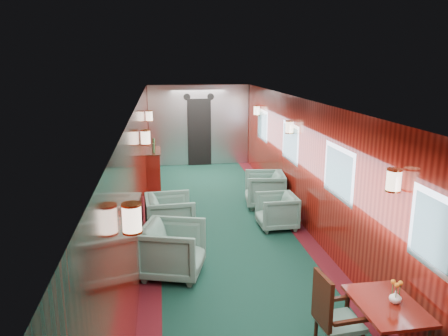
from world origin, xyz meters
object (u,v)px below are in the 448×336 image
object	(u,v)px
side_chair	(332,314)
credenza	(154,169)
armchair_right_far	(265,189)
armchair_left_far	(170,216)
armchair_right_near	(277,211)
dining_table	(387,313)
armchair_left_near	(173,250)

from	to	relation	value
side_chair	credenza	xyz separation A→B (m)	(-1.89, 6.69, -0.04)
armchair_right_far	credenza	bearing A→B (deg)	-117.92
side_chair	armchair_left_far	xyz separation A→B (m)	(-1.58, 3.59, -0.15)
armchair_left_far	armchair_right_near	size ratio (longest dim) A/B	1.18
armchair_right_far	side_chair	bearing A→B (deg)	1.70
side_chair	armchair_right_near	bearing A→B (deg)	77.86
dining_table	armchair_left_near	xyz separation A→B (m)	(-2.12, 2.24, -0.17)
armchair_left_near	armchair_left_far	xyz separation A→B (m)	(-0.01, 1.45, -0.01)
armchair_left_far	armchair_right_near	world-z (taller)	armchair_left_far
side_chair	armchair_left_near	distance (m)	2.66
dining_table	armchair_right_near	xyz separation A→B (m)	(-0.14, 3.83, -0.23)
side_chair	armchair_right_far	bearing A→B (deg)	78.66
side_chair	armchair_right_near	xyz separation A→B (m)	(0.42, 3.74, -0.21)
armchair_left_near	armchair_right_near	distance (m)	2.55
credenza	armchair_left_near	size ratio (longest dim) A/B	1.44
credenza	armchair_right_far	distance (m)	2.92
credenza	armchair_right_near	world-z (taller)	credenza
dining_table	armchair_right_far	bearing A→B (deg)	89.64
armchair_right_near	armchair_right_far	distance (m)	1.27
side_chair	armchair_left_near	xyz separation A→B (m)	(-1.57, 2.15, -0.14)
armchair_left_far	armchair_left_near	bearing A→B (deg)	176.13
credenza	armchair_right_near	xyz separation A→B (m)	(2.31, -2.95, -0.17)
armchair_right_near	armchair_right_far	size ratio (longest dim) A/B	0.86
armchair_right_far	dining_table	bearing A→B (deg)	8.01
armchair_left_near	side_chair	bearing A→B (deg)	-127.75
armchair_left_near	armchair_right_near	bearing A→B (deg)	-35.12
side_chair	credenza	size ratio (longest dim) A/B	0.80
side_chair	armchair_left_near	size ratio (longest dim) A/B	1.14
dining_table	armchair_right_near	bearing A→B (deg)	90.94
credenza	dining_table	bearing A→B (deg)	-70.16
side_chair	armchair_right_far	world-z (taller)	side_chair
credenza	armchair_left_far	size ratio (longest dim) A/B	1.47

